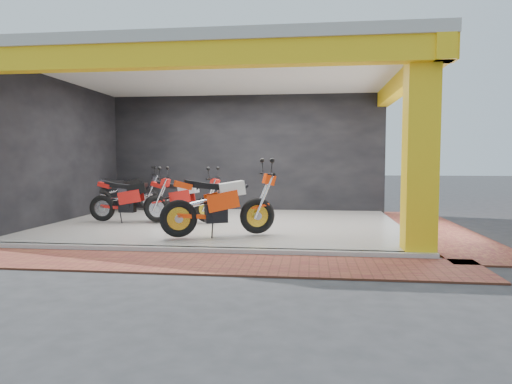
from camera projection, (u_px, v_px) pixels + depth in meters
ground at (206, 242)px, 8.74m from camera, size 80.00×80.00×0.00m
showroom_floor at (226, 225)px, 10.72m from camera, size 8.00×6.00×0.10m
showroom_ceiling at (225, 72)px, 10.47m from camera, size 8.40×6.40×0.20m
back_wall at (245, 154)px, 13.67m from camera, size 8.20×0.20×3.50m
left_wall at (60, 153)px, 11.09m from camera, size 0.20×6.20×3.50m
corner_column at (420, 149)px, 7.43m from camera, size 0.50×0.50×3.50m
header_beam_front at (191, 56)px, 7.52m from camera, size 8.40×0.30×0.40m
header_beam_right at (404, 82)px, 10.01m from camera, size 0.30×6.40×0.40m
floor_kerb at (193, 250)px, 7.73m from camera, size 8.00×0.20×0.10m
paver_front at (180, 262)px, 6.96m from camera, size 9.00×1.40×0.03m
paver_right at (438, 230)px, 10.14m from camera, size 1.40×7.00×0.03m
moto_hero at (257, 198)px, 8.95m from camera, size 2.53×1.73×1.45m
moto_row_a at (206, 196)px, 10.57m from camera, size 2.18×1.13×1.27m
moto_row_b at (157, 196)px, 10.65m from camera, size 2.08×0.77×1.27m
moto_row_d at (148, 189)px, 13.48m from camera, size 2.17×1.59×1.25m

